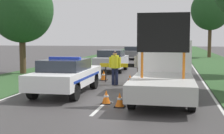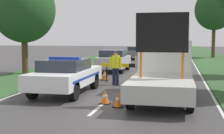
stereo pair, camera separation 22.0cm
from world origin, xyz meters
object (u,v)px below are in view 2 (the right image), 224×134
Objects in this scene: police_car at (66,75)px; queued_car_suv_grey at (136,52)px; road_barrier at (129,67)px; police_officer at (116,65)px; pedestrian_civilian at (141,64)px; traffic_cone_near_police at (131,79)px; roadside_tree_mid_right at (214,10)px; traffic_cone_centre_front at (118,100)px; traffic_cone_behind_barrier at (105,97)px; queued_car_sedan_silver at (114,60)px; roadside_tree_near_left at (24,10)px; traffic_cone_near_truck at (105,75)px; work_truck at (164,70)px; queued_car_van_white at (172,55)px.

queued_car_suv_grey is (-0.06, 22.34, -0.04)m from police_car.
road_barrier is 1.79× the size of police_officer.
pedestrian_civilian is 3.61× the size of traffic_cone_near_police.
roadside_tree_mid_right reaches higher than police_car.
road_barrier is at bearing 96.63° from queued_car_suv_grey.
queued_car_suv_grey is at bearing 96.39° from traffic_cone_centre_front.
police_car is 22.34m from queued_car_suv_grey.
police_car is at bearing 47.72° from police_officer.
traffic_cone_behind_barrier is 0.12× the size of queued_car_sedan_silver.
traffic_cone_centre_front is 0.12× the size of queued_car_suv_grey.
roadside_tree_near_left reaches higher than road_barrier.
traffic_cone_centre_front is at bearing -101.64° from roadside_tree_mid_right.
roadside_tree_near_left is at bearing 157.68° from traffic_cone_near_police.
police_car reaches higher than traffic_cone_near_truck.
work_truck is 9.82m from queued_car_sedan_silver.
traffic_cone_centre_front is at bearing -36.83° from traffic_cone_behind_barrier.
work_truck is at bearing -51.11° from traffic_cone_near_truck.
roadside_tree_near_left is at bearing 44.76° from queued_car_van_white.
pedestrian_civilian is 2.63m from traffic_cone_near_truck.
police_car is at bearing 141.11° from traffic_cone_centre_front.
roadside_tree_near_left reaches higher than queued_car_van_white.
pedestrian_civilian reaches higher than traffic_cone_near_police.
queued_car_sedan_silver is 13.26m from queued_car_suv_grey.
traffic_cone_near_police is 0.12× the size of queued_car_suv_grey.
queued_car_suv_grey is (-2.88, 19.22, -0.29)m from pedestrian_civilian.
road_barrier is at bearing -105.92° from roadside_tree_mid_right.
roadside_tree_mid_right is at bearing 70.38° from traffic_cone_near_truck.
traffic_cone_behind_barrier is 24.19m from queued_car_suv_grey.
traffic_cone_near_police is 0.12× the size of queued_car_sedan_silver.
police_car is 28.69m from roadside_tree_mid_right.
roadside_tree_mid_right is (6.58, 23.07, 4.86)m from road_barrier.
police_car is 9.58× the size of traffic_cone_behind_barrier.
traffic_cone_centre_front is at bearing -89.04° from road_barrier.
road_barrier is 5.98× the size of traffic_cone_centre_front.
queued_car_van_white is (4.08, 15.70, 0.09)m from police_car.
road_barrier is 0.68× the size of queued_car_van_white.
roadside_tree_near_left is 24.82m from roadside_tree_mid_right.
pedestrian_civilian is at bearing -48.88° from road_barrier.
police_car is 3.25m from police_officer.
roadside_tree_mid_right is at bearing -152.41° from queued_car_suv_grey.
queued_car_van_white is at bearing 75.79° from road_barrier.
traffic_cone_near_police is at bearing -62.35° from work_truck.
police_car is 2.79× the size of police_officer.
roadside_tree_near_left reaches higher than traffic_cone_centre_front.
queued_car_van_white is at bearing -91.79° from work_truck.
roadside_tree_mid_right reaches higher than roadside_tree_near_left.
traffic_cone_behind_barrier is at bearing 83.59° from queued_car_van_white.
queued_car_sedan_silver reaches higher than road_barrier.
pedestrian_civilian is (1.26, 0.29, 0.02)m from police_officer.
road_barrier is 5.61m from traffic_cone_behind_barrier.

